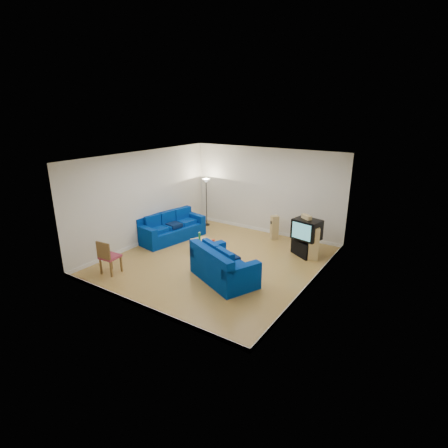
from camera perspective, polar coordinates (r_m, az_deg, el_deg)
The scene contains 16 objects.
room at distance 10.42m, azimuth -1.21°, elevation 1.74°, with size 6.01×6.51×3.21m.
sofa_three_seat at distance 12.79m, azimuth -8.74°, elevation -0.91°, with size 1.47×2.57×0.94m.
sofa_loveseat at distance 9.63m, azimuth -0.34°, elevation -7.19°, with size 2.23×1.79×0.98m.
coffee_table at distance 11.26m, azimuth -2.92°, elevation -3.31°, with size 1.30×1.01×0.42m.
bottle at distance 11.33m, azimuth -4.02°, elevation -2.10°, with size 0.07×0.07×0.30m, color #197233.
tissue_box at distance 11.19m, azimuth -3.03°, elevation -2.91°, with size 0.22×0.12×0.09m, color green.
red_canister at distance 11.12m, azimuth -1.76°, elevation -2.88°, with size 0.11×0.11×0.15m, color red.
remote at distance 10.95m, azimuth -1.93°, elevation -3.58°, with size 0.16×0.05×0.02m, color black.
tv_stand at distance 11.55m, azimuth 12.93°, elevation -3.84°, with size 0.82×0.45×0.50m, color black.
av_receiver at distance 11.46m, azimuth 12.75°, elevation -2.43°, with size 0.38×0.31×0.09m, color black.
television at distance 11.29m, azimuth 13.36°, elevation -0.84°, with size 0.93×0.76×0.64m.
centre_speaker at distance 11.24m, azimuth 13.33°, elevation 1.13°, with size 0.37×0.15×0.13m, color tan.
speaker_left at distance 12.68m, azimuth 8.23°, elevation -0.60°, with size 0.33×0.33×0.89m.
speaker_right at distance 11.19m, azimuth 14.38°, elevation -3.15°, with size 0.39×0.36×1.05m.
floor_lamp at distance 13.86m, azimuth -2.92°, elevation 6.03°, with size 0.33×0.33×1.90m.
dining_chair at distance 10.43m, azimuth -18.43°, elevation -4.94°, with size 0.53×0.53×1.01m.
Camera 1 is at (5.65, -8.23, 4.51)m, focal length 28.00 mm.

